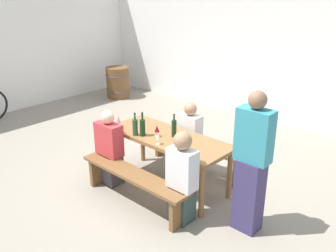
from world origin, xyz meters
TOP-DOWN VIEW (x-y plane):
  - ground_plane at (0.00, 0.00)m, footprint 24.00×24.00m
  - back_wall at (0.00, 3.42)m, footprint 14.00×0.20m
  - tasting_table at (0.00, 0.00)m, footprint 1.81×0.72m
  - bench_near at (0.00, -0.66)m, footprint 1.71×0.30m
  - bench_far at (0.00, 0.66)m, footprint 1.71×0.30m
  - wine_bottle_0 at (-0.27, -0.22)m, footprint 0.08×0.08m
  - wine_bottle_1 at (0.07, 0.05)m, footprint 0.07×0.07m
  - wine_bottle_2 at (-0.36, -0.27)m, footprint 0.07×0.07m
  - wine_glass_0 at (0.09, -0.28)m, footprint 0.06×0.06m
  - wine_glass_1 at (-0.76, -0.23)m, footprint 0.06×0.06m
  - wine_glass_2 at (-0.11, -0.10)m, footprint 0.07×0.07m
  - wine_glass_3 at (0.30, 0.01)m, footprint 0.08×0.08m
  - seated_guest_near_0 at (-0.65, -0.51)m, footprint 0.41×0.24m
  - seated_guest_near_1 at (0.69, -0.51)m, footprint 0.35×0.24m
  - seated_guest_far_0 at (-0.03, 0.51)m, footprint 0.34×0.24m
  - standing_host at (1.35, -0.11)m, footprint 0.39×0.24m
  - wine_barrel at (-3.89, 2.37)m, footprint 0.60×0.60m

SIDE VIEW (x-z plane):
  - ground_plane at x=0.00m, z-range 0.00..0.00m
  - bench_near at x=0.00m, z-range 0.12..0.57m
  - bench_far at x=0.00m, z-range 0.12..0.57m
  - wine_barrel at x=-3.89m, z-range 0.00..0.77m
  - seated_guest_near_0 at x=-0.65m, z-range -0.04..1.06m
  - seated_guest_far_0 at x=-0.03m, z-range -0.03..1.08m
  - seated_guest_near_1 at x=0.69m, z-range -0.02..1.14m
  - tasting_table at x=0.00m, z-range 0.28..1.03m
  - standing_host at x=1.35m, z-range -0.03..1.65m
  - wine_glass_0 at x=0.09m, z-range 0.78..0.93m
  - wine_glass_2 at x=-0.11m, z-range 0.78..0.94m
  - wine_glass_1 at x=-0.76m, z-range 0.78..0.95m
  - wine_bottle_2 at x=-0.36m, z-range 0.71..1.03m
  - wine_glass_3 at x=0.30m, z-range 0.79..0.96m
  - wine_bottle_1 at x=0.07m, z-range 0.71..1.04m
  - wine_bottle_0 at x=-0.27m, z-range 0.71..1.04m
  - back_wall at x=0.00m, z-range 0.00..3.20m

